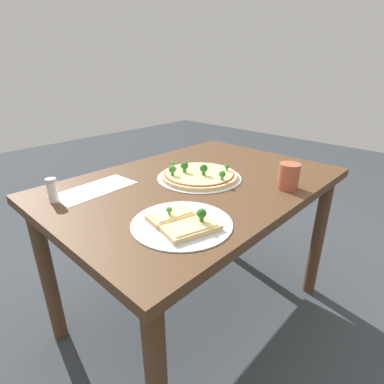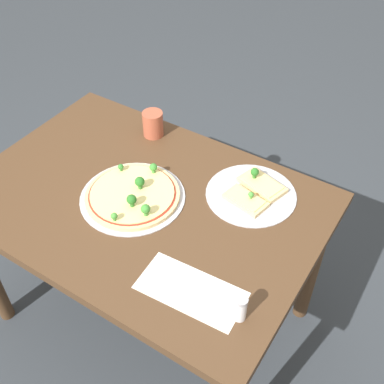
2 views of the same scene
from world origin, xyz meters
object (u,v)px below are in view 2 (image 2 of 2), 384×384
at_px(pizza_tray_whole, 133,195).
at_px(condiment_shaker, 241,308).
at_px(pizza_tray_slice, 253,192).
at_px(dining_table, 144,217).
at_px(drinking_cup, 153,124).

height_order(pizza_tray_whole, condiment_shaker, condiment_shaker).
distance_m(pizza_tray_whole, pizza_tray_slice, 0.41).
distance_m(pizza_tray_whole, condiment_shaker, 0.57).
distance_m(dining_table, condiment_shaker, 0.57).
bearing_deg(drinking_cup, condiment_shaker, 141.44).
bearing_deg(condiment_shaker, drinking_cup, -38.56).
bearing_deg(pizza_tray_whole, condiment_shaker, 158.05).
bearing_deg(drinking_cup, dining_table, 119.97).
distance_m(dining_table, pizza_tray_slice, 0.39).
xyz_separation_m(dining_table, pizza_tray_whole, (0.03, 0.01, 0.11)).
distance_m(dining_table, drinking_cup, 0.39).
height_order(dining_table, pizza_tray_whole, pizza_tray_whole).
bearing_deg(condiment_shaker, pizza_tray_slice, -66.95).
relative_size(pizza_tray_whole, pizza_tray_slice, 1.15).
height_order(drinking_cup, condiment_shaker, drinking_cup).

